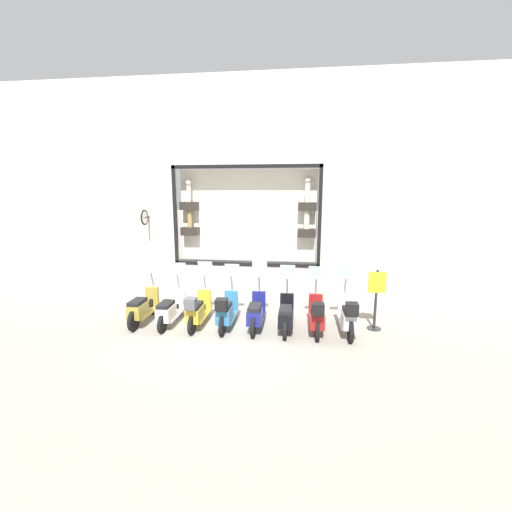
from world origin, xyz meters
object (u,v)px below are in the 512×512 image
at_px(scooter_teal_4, 226,311).
at_px(scooter_white_6, 170,310).
at_px(scooter_black_2, 286,315).
at_px(scooter_olive_7, 143,307).
at_px(scooter_silver_0, 348,316).
at_px(scooter_navy_3, 256,313).
at_px(scooter_red_1, 317,315).
at_px(scooter_yellow_5, 197,310).
at_px(shop_sign_post, 376,298).

bearing_deg(scooter_teal_4, scooter_white_6, 87.89).
height_order(scooter_black_2, scooter_white_6, scooter_black_2).
bearing_deg(scooter_olive_7, scooter_teal_4, -91.65).
xyz_separation_m(scooter_silver_0, scooter_navy_3, (0.06, 2.35, -0.04)).
distance_m(scooter_red_1, scooter_yellow_5, 3.14).
relative_size(scooter_black_2, scooter_teal_4, 0.99).
height_order(scooter_red_1, scooter_teal_4, scooter_teal_4).
distance_m(scooter_black_2, shop_sign_post, 2.39).
xyz_separation_m(scooter_navy_3, scooter_yellow_5, (-0.07, 1.57, 0.03)).
bearing_deg(scooter_yellow_5, shop_sign_post, -84.71).
height_order(scooter_navy_3, shop_sign_post, scooter_navy_3).
distance_m(scooter_navy_3, scooter_white_6, 2.35).
distance_m(scooter_silver_0, scooter_black_2, 1.57).
bearing_deg(scooter_white_6, scooter_navy_3, -89.82).
xyz_separation_m(scooter_white_6, shop_sign_post, (0.37, -5.45, 0.44)).
bearing_deg(scooter_red_1, scooter_teal_4, 89.90).
distance_m(scooter_black_2, scooter_teal_4, 1.57).
bearing_deg(scooter_black_2, scooter_silver_0, -91.85).
bearing_deg(scooter_silver_0, scooter_navy_3, 88.58).
xyz_separation_m(scooter_white_6, scooter_olive_7, (0.01, 0.78, 0.03)).
distance_m(scooter_white_6, scooter_olive_7, 0.78).
bearing_deg(shop_sign_post, scooter_navy_3, 96.73).
bearing_deg(scooter_yellow_5, scooter_white_6, 85.67).
bearing_deg(scooter_silver_0, scooter_olive_7, 89.36).
height_order(scooter_silver_0, scooter_navy_3, scooter_navy_3).
bearing_deg(scooter_red_1, scooter_black_2, 85.51).
distance_m(scooter_black_2, scooter_olive_7, 3.92).
bearing_deg(scooter_white_6, scooter_black_2, -90.00).
xyz_separation_m(scooter_black_2, shop_sign_post, (0.37, -2.31, 0.44)).
bearing_deg(scooter_red_1, scooter_silver_0, -89.20).
bearing_deg(shop_sign_post, scooter_silver_0, 119.58).
height_order(scooter_navy_3, scooter_yellow_5, scooter_navy_3).
bearing_deg(scooter_silver_0, scooter_white_6, 89.38).
relative_size(scooter_navy_3, scooter_teal_4, 1.00).
xyz_separation_m(scooter_red_1, scooter_black_2, (0.06, 0.78, -0.05)).
distance_m(scooter_yellow_5, scooter_olive_7, 1.57).
relative_size(scooter_teal_4, shop_sign_post, 1.13).
relative_size(scooter_white_6, scooter_olive_7, 0.99).
bearing_deg(scooter_navy_3, scooter_yellow_5, 92.44).
height_order(scooter_silver_0, scooter_white_6, scooter_silver_0).
bearing_deg(scooter_navy_3, scooter_silver_0, -91.42).
height_order(scooter_white_6, shop_sign_post, shop_sign_post).
relative_size(scooter_red_1, scooter_black_2, 1.00).
bearing_deg(scooter_red_1, scooter_yellow_5, 89.95).
xyz_separation_m(scooter_navy_3, scooter_olive_7, (0.00, 3.14, 0.01)).
distance_m(scooter_silver_0, scooter_teal_4, 3.14).
distance_m(scooter_silver_0, scooter_red_1, 0.78).
bearing_deg(scooter_teal_4, scooter_silver_0, -89.87).
bearing_deg(scooter_red_1, scooter_olive_7, 89.13).
bearing_deg(scooter_olive_7, scooter_red_1, -90.87).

